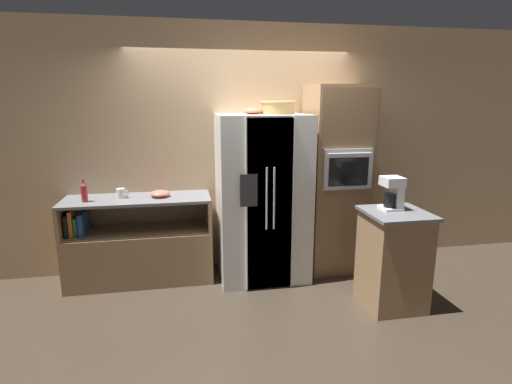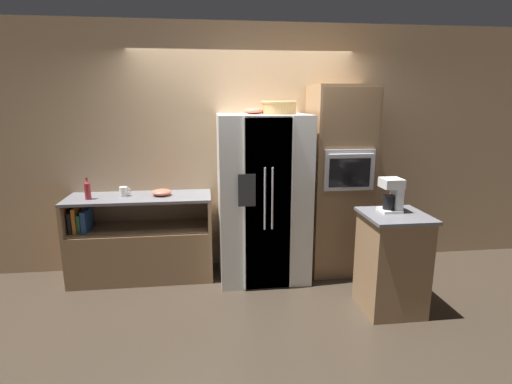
# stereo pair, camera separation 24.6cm
# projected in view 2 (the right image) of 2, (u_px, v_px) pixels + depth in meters

# --- Properties ---
(ground_plane) EXTENTS (20.00, 20.00, 0.00)m
(ground_plane) POSITION_uv_depth(u_px,v_px,m) (248.00, 276.00, 4.56)
(ground_plane) COLOR #382D23
(wall_back) EXTENTS (12.00, 0.06, 2.80)m
(wall_back) POSITION_uv_depth(u_px,v_px,m) (243.00, 149.00, 4.66)
(wall_back) COLOR tan
(wall_back) RESTS_ON ground_plane
(counter_left) EXTENTS (1.54, 0.56, 0.94)m
(counter_left) POSITION_uv_depth(u_px,v_px,m) (142.00, 248.00, 4.46)
(counter_left) COLOR #93704C
(counter_left) RESTS_ON ground_plane
(refrigerator) EXTENTS (0.96, 0.81, 1.81)m
(refrigerator) POSITION_uv_depth(u_px,v_px,m) (263.00, 198.00, 4.39)
(refrigerator) COLOR silver
(refrigerator) RESTS_ON ground_plane
(wall_oven) EXTENTS (0.66, 0.68, 2.12)m
(wall_oven) POSITION_uv_depth(u_px,v_px,m) (338.00, 181.00, 4.54)
(wall_oven) COLOR #93704C
(wall_oven) RESTS_ON ground_plane
(island_counter) EXTENTS (0.57, 0.59, 0.95)m
(island_counter) POSITION_uv_depth(u_px,v_px,m) (392.00, 262.00, 3.74)
(island_counter) COLOR #93704C
(island_counter) RESTS_ON ground_plane
(wicker_basket) EXTENTS (0.38, 0.38, 0.14)m
(wicker_basket) POSITION_uv_depth(u_px,v_px,m) (279.00, 107.00, 4.20)
(wicker_basket) COLOR tan
(wicker_basket) RESTS_ON refrigerator
(fruit_bowl) EXTENTS (0.24, 0.24, 0.07)m
(fruit_bowl) POSITION_uv_depth(u_px,v_px,m) (254.00, 111.00, 4.22)
(fruit_bowl) COLOR #DB664C
(fruit_bowl) RESTS_ON refrigerator
(bottle_tall) EXTENTS (0.06, 0.06, 0.23)m
(bottle_tall) POSITION_uv_depth(u_px,v_px,m) (88.00, 190.00, 4.18)
(bottle_tall) COLOR maroon
(bottle_tall) RESTS_ON counter_left
(mug) EXTENTS (0.12, 0.09, 0.10)m
(mug) POSITION_uv_depth(u_px,v_px,m) (124.00, 191.00, 4.33)
(mug) COLOR silver
(mug) RESTS_ON counter_left
(mixing_bowl) EXTENTS (0.21, 0.21, 0.07)m
(mixing_bowl) POSITION_uv_depth(u_px,v_px,m) (162.00, 192.00, 4.36)
(mixing_bowl) COLOR #DB664C
(mixing_bowl) RESTS_ON counter_left
(coffee_maker) EXTENTS (0.18, 0.19, 0.31)m
(coffee_maker) POSITION_uv_depth(u_px,v_px,m) (393.00, 194.00, 3.68)
(coffee_maker) COLOR white
(coffee_maker) RESTS_ON island_counter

